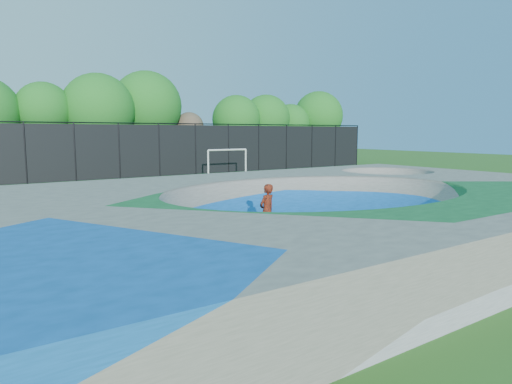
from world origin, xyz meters
TOP-DOWN VIEW (x-y plane):
  - ground at (0.00, 0.00)m, footprint 120.00×120.00m
  - skate_deck at (0.00, 0.00)m, footprint 22.00×14.00m
  - skater at (-1.85, 0.48)m, footprint 0.72×0.57m
  - skateboard at (-1.85, 0.48)m, footprint 0.80×0.52m
  - soccer_goal at (6.61, 17.17)m, footprint 3.27×0.12m
  - fence at (0.00, 21.00)m, footprint 48.09×0.09m
  - treeline at (-0.34, 26.02)m, footprint 52.65×7.14m

SIDE VIEW (x-z plane):
  - ground at x=0.00m, z-range 0.00..0.00m
  - skateboard at x=-1.85m, z-range 0.00..0.05m
  - skate_deck at x=0.00m, z-range 0.00..1.50m
  - skater at x=-1.85m, z-range 0.00..1.73m
  - soccer_goal at x=6.61m, z-range 0.42..2.58m
  - fence at x=0.00m, z-range 0.08..4.12m
  - treeline at x=-0.34m, z-range 0.63..9.17m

